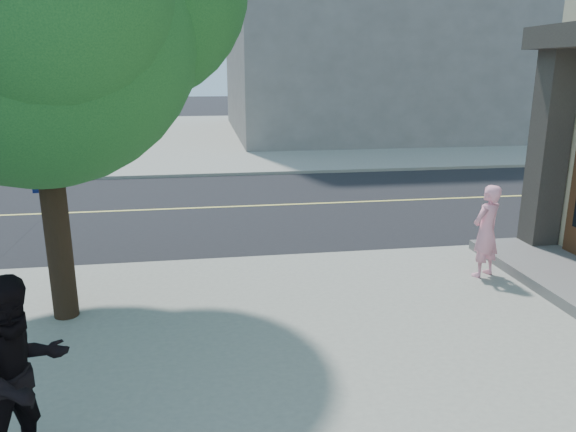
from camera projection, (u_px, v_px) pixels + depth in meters
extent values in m
plane|color=black|center=(39.00, 273.00, 10.05)|extent=(140.00, 140.00, 0.00)
cube|color=black|center=(87.00, 212.00, 14.34)|extent=(140.00, 9.00, 0.01)
cube|color=gray|center=(377.00, 132.00, 32.56)|extent=(29.00, 25.00, 0.12)
cube|color=slate|center=(568.00, 278.00, 9.28)|extent=(1.60, 4.00, 0.18)
cube|color=#35302B|center=(549.00, 147.00, 10.45)|extent=(0.55, 0.55, 4.20)
cube|color=slate|center=(388.00, 8.00, 31.27)|extent=(18.00, 16.00, 14.00)
imported|color=pink|center=(486.00, 231.00, 9.42)|extent=(0.71, 0.62, 1.64)
imported|color=black|center=(21.00, 375.00, 4.77)|extent=(1.13, 1.15, 1.87)
cylinder|color=black|center=(54.00, 200.00, 7.60)|extent=(0.35, 0.35, 3.54)
sphere|color=#246126|center=(33.00, 22.00, 6.99)|extent=(4.33, 4.33, 4.33)
cylinder|color=black|center=(43.00, 175.00, 7.99)|extent=(0.12, 0.12, 4.08)
cube|color=white|center=(43.00, 142.00, 7.85)|extent=(0.53, 0.04, 0.19)
cube|color=navy|center=(47.00, 175.00, 7.97)|extent=(0.44, 0.04, 0.53)
imported|color=black|center=(33.00, 87.00, 7.66)|extent=(0.16, 0.19, 0.97)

